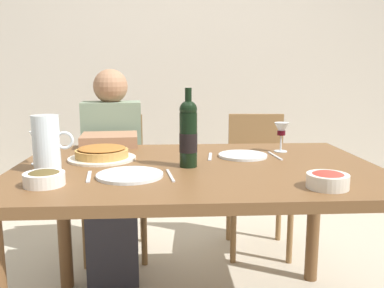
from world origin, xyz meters
TOP-DOWN VIEW (x-y plane):
  - back_wall at (0.00, 1.95)m, footprint 8.00×0.10m
  - dining_table at (0.00, 0.00)m, footprint 1.50×1.00m
  - wine_bottle at (-0.04, -0.02)m, footprint 0.07×0.07m
  - water_pitcher at (-0.59, -0.06)m, footprint 0.16×0.10m
  - baked_tart at (-0.41, 0.14)m, footprint 0.30×0.30m
  - salad_bowl at (0.41, -0.36)m, footprint 0.14×0.14m
  - olive_bowl at (-0.54, -0.27)m, footprint 0.14×0.14m
  - wine_glass_left_diner at (0.43, 0.27)m, footprint 0.07×0.07m
  - wine_glass_right_diner at (-0.66, 0.06)m, footprint 0.06×0.06m
  - dinner_plate_left_setting at (0.22, 0.16)m, footprint 0.22×0.22m
  - dinner_plate_right_setting at (-0.26, -0.17)m, footprint 0.25×0.25m
  - fork_left_setting at (0.07, 0.16)m, footprint 0.03×0.16m
  - knife_left_setting at (0.37, 0.16)m, footprint 0.03×0.18m
  - knife_right_setting at (-0.11, -0.17)m, footprint 0.03×0.18m
  - spoon_right_setting at (-0.41, -0.17)m, footprint 0.04×0.16m
  - chair_left at (-0.46, 0.89)m, footprint 0.43×0.43m
  - diner_left at (-0.44, 0.65)m, footprint 0.36×0.52m
  - chair_right at (0.46, 0.89)m, footprint 0.43×0.43m

SIDE VIEW (x-z plane):
  - chair_left at x=-0.46m, z-range 0.06..0.93m
  - chair_right at x=0.46m, z-range 0.06..0.93m
  - diner_left at x=-0.44m, z-range 0.04..1.20m
  - dining_table at x=0.00m, z-range 0.29..1.05m
  - fork_left_setting at x=0.07m, z-range 0.76..0.76m
  - knife_left_setting at x=0.37m, z-range 0.76..0.76m
  - knife_right_setting at x=-0.11m, z-range 0.76..0.76m
  - spoon_right_setting at x=-0.41m, z-range 0.76..0.76m
  - dinner_plate_left_setting at x=0.22m, z-range 0.76..0.77m
  - dinner_plate_right_setting at x=-0.26m, z-range 0.76..0.77m
  - olive_bowl at x=-0.54m, z-range 0.76..0.81m
  - baked_tart at x=-0.41m, z-range 0.76..0.82m
  - salad_bowl at x=0.41m, z-range 0.76..0.82m
  - water_pitcher at x=-0.59m, z-range 0.75..0.97m
  - wine_glass_right_diner at x=-0.66m, z-range 0.79..0.93m
  - wine_glass_left_diner at x=0.43m, z-range 0.79..0.94m
  - wine_bottle at x=-0.04m, z-range 0.74..1.06m
  - back_wall at x=0.00m, z-range 0.00..2.80m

